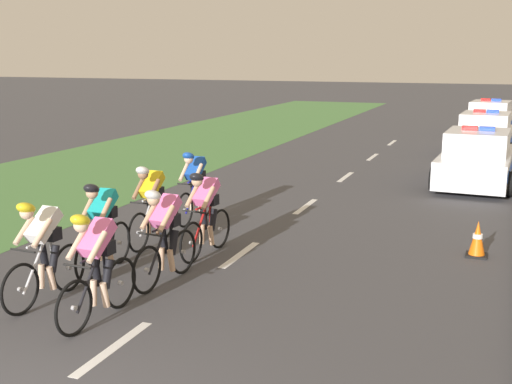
{
  "coord_description": "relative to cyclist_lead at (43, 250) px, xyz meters",
  "views": [
    {
      "loc": [
        4.22,
        -3.74,
        3.47
      ],
      "look_at": [
        0.21,
        6.69,
        1.1
      ],
      "focal_mm": 45.64,
      "sensor_mm": 36.0,
      "label": 1
    }
  ],
  "objects": [
    {
      "name": "grass_verge",
      "position": [
        -5.78,
        10.66,
        -0.78
      ],
      "size": [
        7.0,
        60.0,
        0.01
      ],
      "primitive_type": "cube",
      "color": "#4C7F42",
      "rests_on": "ground"
    },
    {
      "name": "lane_markings_centre",
      "position": [
        1.71,
        7.09,
        -0.78
      ],
      "size": [
        0.14,
        25.6,
        0.01
      ],
      "color": "white",
      "rests_on": "ground"
    },
    {
      "name": "cyclist_lead",
      "position": [
        0.0,
        0.0,
        0.0
      ],
      "size": [
        0.43,
        1.72,
        1.56
      ],
      "color": "black",
      "rests_on": "ground"
    },
    {
      "name": "cyclist_second",
      "position": [
        1.08,
        -0.29,
        0.0
      ],
      "size": [
        0.42,
        1.72,
        1.56
      ],
      "color": "black",
      "rests_on": "ground"
    },
    {
      "name": "cyclist_third",
      "position": [
        0.04,
        1.4,
        0.0
      ],
      "size": [
        0.44,
        1.72,
        1.56
      ],
      "color": "black",
      "rests_on": "ground"
    },
    {
      "name": "cyclist_fourth",
      "position": [
        1.2,
        1.33,
        0.0
      ],
      "size": [
        0.44,
        1.72,
        1.56
      ],
      "color": "black",
      "rests_on": "ground"
    },
    {
      "name": "cyclist_fifth",
      "position": [
        -0.04,
        3.07,
        0.0
      ],
      "size": [
        0.42,
        1.72,
        1.56
      ],
      "color": "black",
      "rests_on": "ground"
    },
    {
      "name": "cyclist_sixth",
      "position": [
        1.17,
        2.83,
        0.0
      ],
      "size": [
        0.44,
        1.72,
        1.56
      ],
      "color": "black",
      "rests_on": "ground"
    },
    {
      "name": "cyclist_seventh",
      "position": [
        -0.06,
        4.9,
        0.0
      ],
      "size": [
        0.42,
        1.72,
        1.56
      ],
      "color": "black",
      "rests_on": "ground"
    },
    {
      "name": "police_car_nearest",
      "position": [
        5.26,
        11.31,
        -0.11
      ],
      "size": [
        2.14,
        4.47,
        1.59
      ],
      "color": "silver",
      "rests_on": "ground"
    },
    {
      "name": "police_car_second",
      "position": [
        5.26,
        17.08,
        -0.11
      ],
      "size": [
        2.18,
        4.49,
        1.59
      ],
      "color": "white",
      "rests_on": "ground"
    },
    {
      "name": "police_car_third",
      "position": [
        5.26,
        23.3,
        -0.11
      ],
      "size": [
        2.3,
        4.54,
        1.59
      ],
      "color": "white",
      "rests_on": "ground"
    },
    {
      "name": "traffic_cone_near",
      "position": [
        5.62,
        4.5,
        -0.48
      ],
      "size": [
        0.36,
        0.36,
        0.64
      ],
      "color": "black",
      "rests_on": "ground"
    }
  ]
}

